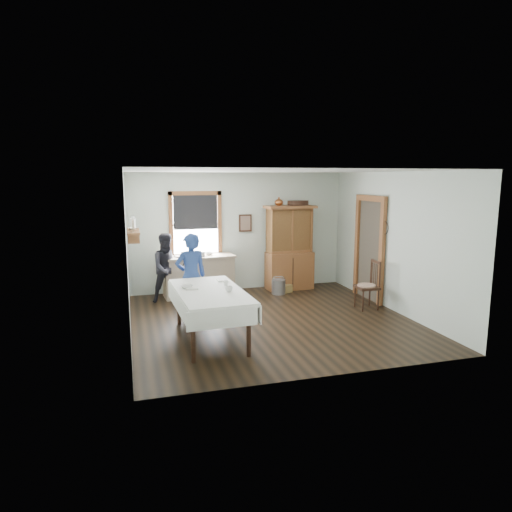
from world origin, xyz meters
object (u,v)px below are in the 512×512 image
(china_hutch, at_px, (290,248))
(wicker_basket, at_px, (285,289))
(spindle_chair, at_px, (367,285))
(woman_blue, at_px, (191,280))
(dining_table, at_px, (210,315))
(work_counter, at_px, (199,276))
(figure_dark, at_px, (168,270))
(pail, at_px, (279,287))

(china_hutch, height_order, wicker_basket, china_hutch)
(spindle_chair, relative_size, woman_blue, 0.66)
(wicker_basket, bearing_deg, dining_table, -130.58)
(wicker_basket, distance_m, woman_blue, 2.76)
(dining_table, distance_m, spindle_chair, 3.41)
(work_counter, height_order, figure_dark, figure_dark)
(spindle_chair, bearing_deg, woman_blue, 177.39)
(figure_dark, bearing_deg, spindle_chair, -33.69)
(china_hutch, bearing_deg, dining_table, -133.26)
(spindle_chair, bearing_deg, work_counter, 150.14)
(spindle_chair, distance_m, wicker_basket, 2.06)
(woman_blue, bearing_deg, dining_table, 87.43)
(china_hutch, relative_size, woman_blue, 1.32)
(work_counter, xyz_separation_m, wicker_basket, (1.92, -0.26, -0.36))
(dining_table, bearing_deg, spindle_chair, 14.45)
(spindle_chair, xyz_separation_m, pail, (-1.31, 1.60, -0.32))
(pail, distance_m, figure_dark, 2.49)
(work_counter, relative_size, pail, 4.75)
(woman_blue, bearing_deg, china_hutch, -155.90)
(work_counter, xyz_separation_m, figure_dark, (-0.69, -0.32, 0.22))
(dining_table, xyz_separation_m, woman_blue, (-0.14, 1.16, 0.33))
(spindle_chair, xyz_separation_m, woman_blue, (-3.44, 0.31, 0.25))
(woman_blue, bearing_deg, wicker_basket, -158.79)
(pail, height_order, woman_blue, woman_blue)
(work_counter, distance_m, woman_blue, 1.70)
(wicker_basket, bearing_deg, spindle_chair, -56.07)
(pail, bearing_deg, figure_dark, 179.59)
(dining_table, distance_m, pail, 3.17)
(dining_table, bearing_deg, wicker_basket, 49.42)
(dining_table, height_order, spindle_chair, spindle_chair)
(pail, bearing_deg, work_counter, 168.95)
(wicker_basket, bearing_deg, woman_blue, -149.35)
(dining_table, height_order, figure_dark, figure_dark)
(china_hutch, bearing_deg, figure_dark, -175.72)
(spindle_chair, xyz_separation_m, figure_dark, (-3.74, 1.62, 0.18))
(spindle_chair, bearing_deg, dining_table, -162.95)
(wicker_basket, distance_m, figure_dark, 2.68)
(work_counter, relative_size, china_hutch, 0.80)
(dining_table, distance_m, figure_dark, 2.52)
(pail, relative_size, woman_blue, 0.22)
(work_counter, height_order, wicker_basket, work_counter)
(work_counter, xyz_separation_m, dining_table, (-0.25, -2.79, -0.04))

